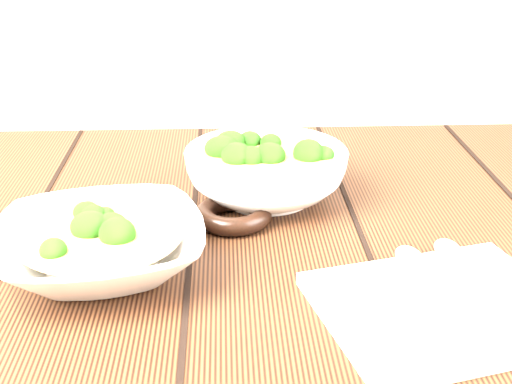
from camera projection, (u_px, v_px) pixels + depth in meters
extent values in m
cube|color=#3B2011|center=(209.00, 249.00, 0.85)|extent=(1.20, 0.80, 0.04)
cube|color=#3B2011|center=(506.00, 335.00, 1.33)|extent=(0.07, 0.07, 0.71)
imported|color=silver|center=(101.00, 248.00, 0.76)|extent=(0.26, 0.26, 0.05)
cylinder|color=#A57A49|center=(100.00, 233.00, 0.75)|extent=(0.18, 0.18, 0.00)
ellipsoid|color=#2D761A|center=(120.00, 225.00, 0.75)|extent=(0.03, 0.03, 0.03)
ellipsoid|color=#2D761A|center=(112.00, 214.00, 0.78)|extent=(0.03, 0.03, 0.03)
ellipsoid|color=#2D761A|center=(70.00, 215.00, 0.78)|extent=(0.03, 0.03, 0.03)
ellipsoid|color=#2D761A|center=(74.00, 232.00, 0.74)|extent=(0.03, 0.03, 0.03)
ellipsoid|color=#2D761A|center=(84.00, 246.00, 0.71)|extent=(0.03, 0.03, 0.03)
ellipsoid|color=#2D761A|center=(134.00, 244.00, 0.71)|extent=(0.03, 0.03, 0.03)
imported|color=silver|center=(266.00, 174.00, 0.93)|extent=(0.25, 0.25, 0.07)
cylinder|color=#A57A49|center=(266.00, 158.00, 0.92)|extent=(0.17, 0.17, 0.00)
ellipsoid|color=#2D761A|center=(281.00, 151.00, 0.92)|extent=(0.04, 0.04, 0.03)
ellipsoid|color=#2D761A|center=(279.00, 145.00, 0.95)|extent=(0.04, 0.04, 0.03)
ellipsoid|color=#2D761A|center=(260.00, 141.00, 0.96)|extent=(0.04, 0.04, 0.03)
ellipsoid|color=#2D761A|center=(251.00, 149.00, 0.93)|extent=(0.04, 0.04, 0.03)
ellipsoid|color=#2D761A|center=(236.00, 153.00, 0.92)|extent=(0.04, 0.04, 0.03)
ellipsoid|color=#2D761A|center=(234.00, 163.00, 0.89)|extent=(0.04, 0.04, 0.03)
ellipsoid|color=#2D761A|center=(262.00, 161.00, 0.89)|extent=(0.04, 0.04, 0.03)
ellipsoid|color=#2D761A|center=(284.00, 164.00, 0.88)|extent=(0.04, 0.04, 0.03)
ellipsoid|color=#2D761A|center=(309.00, 159.00, 0.90)|extent=(0.04, 0.04, 0.03)
torus|color=black|center=(233.00, 214.00, 0.87)|extent=(0.11, 0.11, 0.02)
cube|color=beige|center=(443.00, 308.00, 0.69)|extent=(0.27, 0.24, 0.01)
cylinder|color=#A8A594|center=(430.00, 302.00, 0.68)|extent=(0.01, 0.15, 0.01)
ellipsoid|color=#A8A594|center=(410.00, 258.00, 0.76)|extent=(0.03, 0.06, 0.01)
cylinder|color=#A8A594|center=(467.00, 293.00, 0.69)|extent=(0.02, 0.15, 0.01)
ellipsoid|color=#A8A594|center=(448.00, 250.00, 0.77)|extent=(0.04, 0.06, 0.01)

